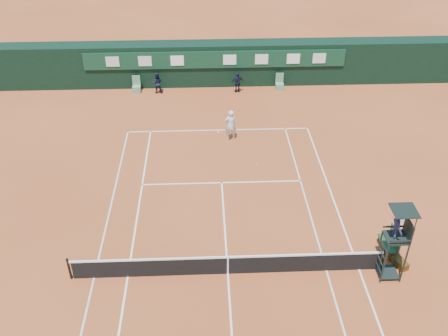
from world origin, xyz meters
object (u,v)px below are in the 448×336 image
Objects in this scene: player at (231,125)px; umpire_chair at (398,230)px; tennis_net at (228,265)px; cooler at (402,219)px; player_bench at (391,241)px.

umpire_chair is at bearing 108.03° from player.
tennis_net is 8.66m from cooler.
player is (-7.51, 8.02, 0.63)m from cooler.
umpire_chair is 12.67m from player.
umpire_chair is at bearing -3.03° from tennis_net.
player is at bearing 117.66° from umpire_chair.
cooler is at bearing 123.48° from player.
umpire_chair is 1.80× the size of player.
tennis_net reaches higher than cooler.
player_bench reaches higher than cooler.
tennis_net is at bearing -171.69° from player_bench.
cooler is at bearing 61.96° from umpire_chair.
umpire_chair is 4.13m from cooler.
player reaches higher than player_bench.
umpire_chair reaches higher than cooler.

